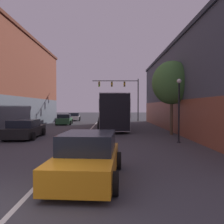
{
  "coord_description": "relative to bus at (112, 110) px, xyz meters",
  "views": [
    {
      "loc": [
        2.14,
        -4.61,
        2.25
      ],
      "look_at": [
        2.05,
        16.54,
        1.73
      ],
      "focal_mm": 35.0,
      "sensor_mm": 36.0,
      "label": 1
    }
  ],
  "objects": [
    {
      "name": "ground_plane",
      "position": [
        -2.08,
        -18.5,
        -1.9
      ],
      "size": [
        160.0,
        160.0,
        0.0
      ],
      "primitive_type": "plane",
      "color": "#424247"
    },
    {
      "name": "lane_center_line",
      "position": [
        -2.08,
        -1.5,
        -1.89
      ],
      "size": [
        0.14,
        45.99,
        0.01
      ],
      "color": "silver",
      "rests_on": "ground_plane"
    },
    {
      "name": "building_right_storefront",
      "position": [
        8.72,
        -3.05,
        2.18
      ],
      "size": [
        6.94,
        27.83,
        7.93
      ],
      "color": "#4C515B",
      "rests_on": "ground_plane"
    },
    {
      "name": "bus",
      "position": [
        0.0,
        0.0,
        0.0
      ],
      "size": [
        3.26,
        11.58,
        3.37
      ],
      "rotation": [
        0.0,
        0.0,
        1.62
      ],
      "color": "#B7B7BC",
      "rests_on": "ground_plane"
    },
    {
      "name": "hatchback_foreground",
      "position": [
        -0.71,
        -16.33,
        -1.23
      ],
      "size": [
        2.24,
        3.93,
        1.42
      ],
      "rotation": [
        0.0,
        0.0,
        1.5
      ],
      "color": "orange",
      "rests_on": "ground_plane"
    },
    {
      "name": "parked_car_left_near",
      "position": [
        -6.01,
        4.63,
        -1.27
      ],
      "size": [
        2.19,
        4.19,
        1.31
      ],
      "rotation": [
        0.0,
        0.0,
        1.67
      ],
      "color": "#285633",
      "rests_on": "ground_plane"
    },
    {
      "name": "parked_car_left_mid",
      "position": [
        -6.22,
        -7.46,
        -1.27
      ],
      "size": [
        2.24,
        4.25,
        1.32
      ],
      "rotation": [
        0.0,
        0.0,
        1.61
      ],
      "color": "black",
      "rests_on": "ground_plane"
    },
    {
      "name": "parked_car_left_far",
      "position": [
        -6.08,
        12.16,
        -1.29
      ],
      "size": [
        2.27,
        4.13,
        1.26
      ],
      "rotation": [
        0.0,
        0.0,
        1.68
      ],
      "color": "silver",
      "rests_on": "ground_plane"
    },
    {
      "name": "traffic_signal_gantry",
      "position": [
        1.82,
        11.48,
        3.02
      ],
      "size": [
        7.34,
        0.36,
        6.64
      ],
      "color": "#333338",
      "rests_on": "ground_plane"
    },
    {
      "name": "street_lamp",
      "position": [
        4.21,
        -9.58,
        0.24
      ],
      "size": [
        0.28,
        0.28,
        3.98
      ],
      "color": "black",
      "rests_on": "ground_plane"
    },
    {
      "name": "street_tree_near",
      "position": [
        4.81,
        -5.7,
        2.25
      ],
      "size": [
        3.14,
        2.82,
        5.89
      ],
      "color": "brown",
      "rests_on": "ground_plane"
    }
  ]
}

